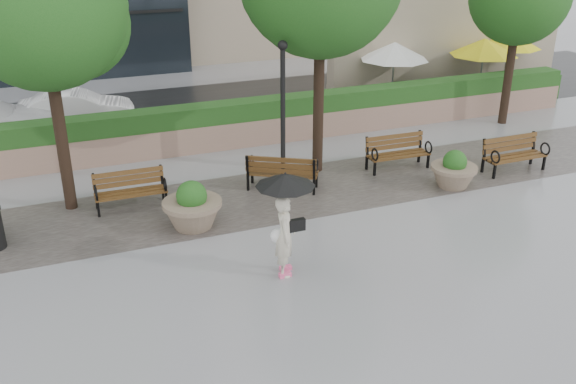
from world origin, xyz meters
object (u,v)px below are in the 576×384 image
object	(u,v)px
lamppost	(283,129)
pedestrian	(285,214)
planter_left	(192,209)
car_right	(76,109)
bench_2	(282,179)
bench_1	(131,198)
bench_3	(397,159)
bench_4	(514,162)
planter_right	(454,173)

from	to	relation	value
lamppost	pedestrian	distance (m)	3.97
planter_left	car_right	world-z (taller)	car_right
bench_2	pedestrian	size ratio (longest dim) A/B	0.90
bench_1	bench_3	distance (m)	7.27
bench_2	planter_left	size ratio (longest dim) A/B	1.41
bench_1	pedestrian	distance (m)	4.89
bench_4	planter_left	size ratio (longest dim) A/B	1.34
planter_right	pedestrian	size ratio (longest dim) A/B	0.56
bench_3	car_right	bearing A→B (deg)	139.14
bench_1	bench_3	size ratio (longest dim) A/B	0.96
bench_4	planter_left	distance (m)	9.01
bench_4	bench_3	bearing A→B (deg)	154.51
bench_1	lamppost	xyz separation A→B (m)	(3.74, -0.46, 1.42)
bench_1	car_right	size ratio (longest dim) A/B	0.46
bench_3	planter_left	distance (m)	6.30
planter_right	car_right	distance (m)	12.36
bench_1	planter_left	distance (m)	1.92
bench_1	lamppost	distance (m)	4.03
bench_1	bench_4	distance (m)	10.25
bench_3	pedestrian	xyz separation A→B (m)	(-4.92, -4.05, 1.00)
planter_right	bench_4	bearing A→B (deg)	7.71
lamppost	bench_4	bearing A→B (deg)	-8.64
pedestrian	car_right	bearing A→B (deg)	38.14
bench_3	planter_right	xyz separation A→B (m)	(0.71, -1.62, 0.11)
planter_left	car_right	bearing A→B (deg)	101.63
bench_3	planter_left	world-z (taller)	planter_left
bench_1	planter_right	size ratio (longest dim) A/B	1.43
bench_4	lamppost	world-z (taller)	lamppost
planter_right	car_right	size ratio (longest dim) A/B	0.32
planter_left	pedestrian	bearing A→B (deg)	-65.10
planter_left	bench_3	bearing A→B (deg)	13.07
bench_2	pedestrian	world-z (taller)	pedestrian
car_right	pedestrian	xyz separation A→B (m)	(3.00, -11.28, 0.67)
bench_2	pedestrian	bearing A→B (deg)	100.95
planter_right	car_right	xyz separation A→B (m)	(-8.62, 8.85, 0.22)
lamppost	car_right	distance (m)	8.82
bench_1	car_right	bearing A→B (deg)	96.28
bench_2	planter_left	bearing A→B (deg)	56.70
bench_4	lamppost	distance (m)	6.63
bench_1	planter_left	size ratio (longest dim) A/B	1.27
planter_right	bench_1	bearing A→B (deg)	167.77
bench_2	planter_right	bearing A→B (deg)	-168.00
bench_2	planter_left	distance (m)	2.95
bench_4	car_right	size ratio (longest dim) A/B	0.48
bench_3	bench_4	world-z (taller)	bench_4
bench_1	bench_4	xyz separation A→B (m)	(10.15, -1.44, 0.01)
pedestrian	bench_2	bearing A→B (deg)	2.98
bench_2	bench_3	size ratio (longest dim) A/B	1.07
bench_2	bench_4	size ratio (longest dim) A/B	1.06
bench_2	car_right	bearing A→B (deg)	-27.80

